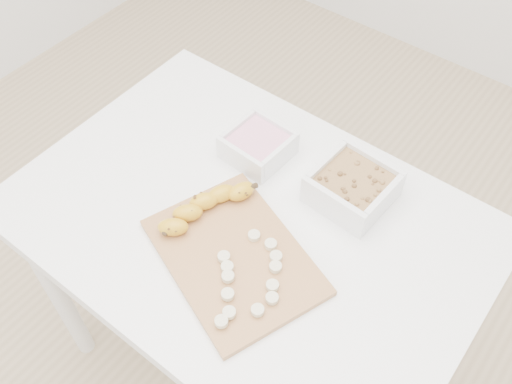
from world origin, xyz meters
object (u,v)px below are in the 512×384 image
Objects in this scene: table at (248,243)px; bowl_granola at (353,186)px; bowl_yogurt at (258,145)px; cutting_board at (234,257)px; banana at (204,208)px.

bowl_granola is (0.15, 0.18, 0.13)m from table.
bowl_yogurt is 0.29m from cutting_board.
cutting_board reaches higher than table.
banana is (-0.22, -0.24, -0.00)m from bowl_granola.
bowl_granola is 0.32m from banana.
bowl_granola reaches higher than cutting_board.
table is at bearing -128.35° from bowl_granola.
cutting_board is at bearing -62.04° from bowl_yogurt.
banana is at bearing -84.49° from bowl_yogurt.
bowl_yogurt is at bearing 120.58° from table.
bowl_yogurt is 0.21m from banana.
bowl_yogurt is at bearing 117.96° from cutting_board.
cutting_board is (-0.10, -0.28, -0.03)m from bowl_granola.
table is 0.27m from bowl_granola.
banana is (0.02, -0.21, 0.00)m from bowl_yogurt.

